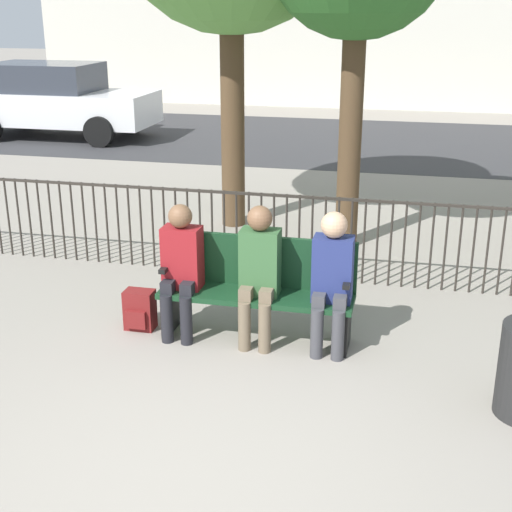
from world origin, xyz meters
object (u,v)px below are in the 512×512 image
object	(u,v)px
seated_person_0	(181,264)
seated_person_1	(259,268)
seated_person_2	(332,274)
park_bench	(258,285)
backpack	(140,310)
parked_car_0	(56,99)

from	to	relation	value
seated_person_0	seated_person_1	world-z (taller)	seated_person_1
seated_person_1	seated_person_2	world-z (taller)	seated_person_1
seated_person_0	seated_person_2	distance (m)	1.35
park_bench	seated_person_1	size ratio (longest dim) A/B	1.38
backpack	park_bench	bearing A→B (deg)	5.36
seated_person_0	parked_car_0	size ratio (longest dim) A/B	0.29
seated_person_1	seated_person_2	size ratio (longest dim) A/B	1.01
park_bench	parked_car_0	xyz separation A→B (m)	(-6.60, 8.87, 0.35)
seated_person_1	seated_person_0	bearing A→B (deg)	-179.87
backpack	parked_car_0	distance (m)	10.55
backpack	parked_car_0	world-z (taller)	parked_car_0
seated_person_2	parked_car_0	xyz separation A→B (m)	(-7.27, 9.00, 0.14)
seated_person_0	parked_car_0	distance (m)	10.78
park_bench	seated_person_1	bearing A→B (deg)	-73.48
seated_person_1	backpack	distance (m)	1.25
seated_person_0	backpack	xyz separation A→B (m)	(-0.43, 0.02, -0.50)
park_bench	backpack	xyz separation A→B (m)	(-1.10, -0.10, -0.31)
park_bench	seated_person_0	distance (m)	0.71
seated_person_0	backpack	size ratio (longest dim) A/B	3.26
backpack	seated_person_0	bearing A→B (deg)	-3.19
seated_person_0	seated_person_2	world-z (taller)	seated_person_2
seated_person_2	backpack	world-z (taller)	seated_person_2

